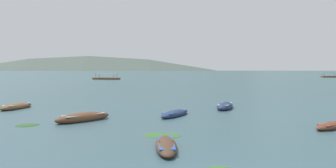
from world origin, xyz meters
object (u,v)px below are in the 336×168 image
(rowboat_1, at_px, (225,106))
(ferry_0, at_px, (106,78))
(ferry_1, at_px, (330,77))
(rowboat_6, at_px, (166,145))
(rowboat_2, at_px, (16,106))
(rowboat_3, at_px, (175,114))
(rowboat_4, at_px, (333,126))
(rowboat_5, at_px, (83,118))

(rowboat_1, bearing_deg, ferry_0, 107.27)
(rowboat_1, xyz_separation_m, ferry_1, (73.95, 122.51, 0.20))
(rowboat_6, height_order, ferry_0, ferry_0)
(rowboat_2, height_order, rowboat_3, rowboat_2)
(rowboat_4, distance_m, ferry_0, 106.67)
(rowboat_3, xyz_separation_m, ferry_1, (79.03, 127.41, 0.26))
(rowboat_2, height_order, rowboat_5, rowboat_5)
(rowboat_5, distance_m, rowboat_6, 10.49)
(rowboat_3, relative_size, ferry_1, 0.57)
(rowboat_6, xyz_separation_m, ferry_0, (-22.38, 106.67, 0.28))
(rowboat_4, distance_m, ferry_1, 149.74)
(rowboat_6, bearing_deg, rowboat_5, 126.03)
(rowboat_3, xyz_separation_m, rowboat_6, (-0.77, -10.96, -0.02))
(rowboat_2, bearing_deg, rowboat_3, -18.09)
(rowboat_1, xyz_separation_m, rowboat_4, (5.17, -10.50, -0.08))
(rowboat_3, height_order, ferry_1, ferry_1)
(rowboat_5, relative_size, ferry_0, 0.40)
(rowboat_2, bearing_deg, ferry_1, 52.34)
(rowboat_3, height_order, rowboat_4, rowboat_3)
(rowboat_5, bearing_deg, rowboat_4, -10.30)
(rowboat_2, xyz_separation_m, rowboat_3, (15.41, -5.03, -0.03))
(rowboat_4, bearing_deg, rowboat_1, 116.20)
(rowboat_2, distance_m, ferry_0, 91.01)
(rowboat_2, height_order, ferry_1, ferry_1)
(ferry_1, bearing_deg, rowboat_1, -121.12)
(rowboat_1, relative_size, rowboat_6, 1.11)
(rowboat_3, height_order, rowboat_5, rowboat_5)
(rowboat_1, relative_size, ferry_1, 0.60)
(rowboat_2, distance_m, rowboat_4, 27.78)
(rowboat_2, bearing_deg, ferry_0, 94.88)
(rowboat_6, bearing_deg, rowboat_4, 25.94)
(rowboat_2, bearing_deg, rowboat_6, -47.53)
(rowboat_3, bearing_deg, ferry_1, 58.19)
(ferry_1, bearing_deg, rowboat_3, -121.81)
(rowboat_1, distance_m, ferry_0, 95.10)
(rowboat_6, height_order, ferry_1, ferry_1)
(rowboat_6, bearing_deg, rowboat_2, 132.47)
(rowboat_2, distance_m, ferry_1, 154.58)
(rowboat_4, xyz_separation_m, rowboat_6, (-11.02, -5.36, -0.00))
(rowboat_2, xyz_separation_m, rowboat_6, (14.64, -15.99, -0.05))
(ferry_0, xyz_separation_m, ferry_1, (102.19, 31.70, 0.00))
(rowboat_1, height_order, rowboat_3, rowboat_1)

